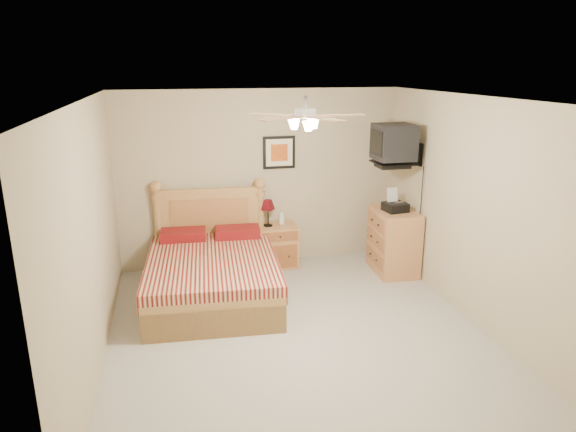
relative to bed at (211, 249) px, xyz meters
name	(u,v)px	position (x,y,z in m)	size (l,w,h in m)	color
floor	(298,335)	(0.81, -1.12, -0.65)	(4.50, 4.50, 0.00)	#99968A
ceiling	(300,99)	(0.81, -1.12, 1.85)	(4.00, 4.50, 0.04)	white
wall_back	(260,179)	(0.81, 1.13, 0.60)	(4.00, 0.04, 2.50)	tan
wall_front	(391,334)	(0.81, -3.37, 0.60)	(4.00, 0.04, 2.50)	tan
wall_left	(91,239)	(-1.19, -1.12, 0.60)	(0.04, 4.50, 2.50)	tan
wall_right	(475,213)	(2.81, -1.12, 0.60)	(0.04, 4.50, 2.50)	tan
bed	(211,249)	(0.00, 0.00, 0.00)	(1.53, 2.01, 1.30)	#A46A39
nightstand	(277,246)	(1.00, 0.88, -0.35)	(0.56, 0.42, 0.61)	#B1814C
table_lamp	(268,213)	(0.88, 0.90, 0.15)	(0.21, 0.21, 0.38)	#50080F
lotion_bottle	(282,217)	(1.08, 0.92, 0.07)	(0.08, 0.09, 0.22)	silver
framed_picture	(279,152)	(1.08, 1.11, 0.97)	(0.46, 0.04, 0.46)	black
dresser	(394,241)	(2.54, 0.32, -0.20)	(0.53, 0.76, 0.90)	#B07047
fax_machine	(396,200)	(2.52, 0.28, 0.40)	(0.29, 0.31, 0.31)	black
magazine_lower	(387,206)	(2.51, 0.53, 0.26)	(0.19, 0.26, 0.02)	#B3A390
magazine_upper	(387,204)	(2.52, 0.56, 0.28)	(0.17, 0.24, 0.02)	gray
wall_tv	(404,145)	(2.56, 0.22, 1.16)	(0.56, 0.46, 0.58)	black
ceiling_fan	(305,116)	(0.81, -1.32, 1.71)	(1.14, 1.14, 0.28)	white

